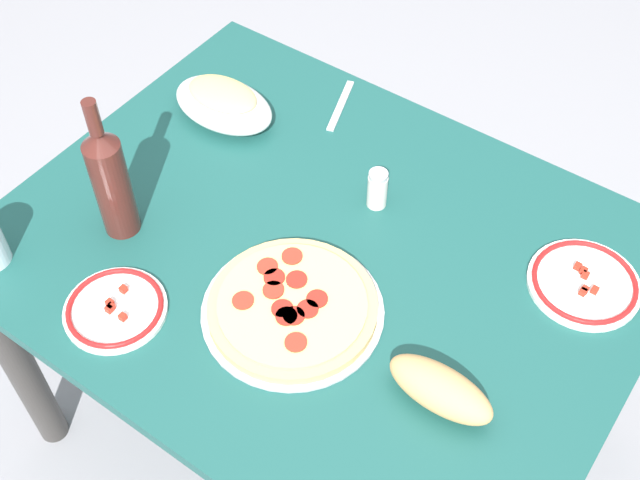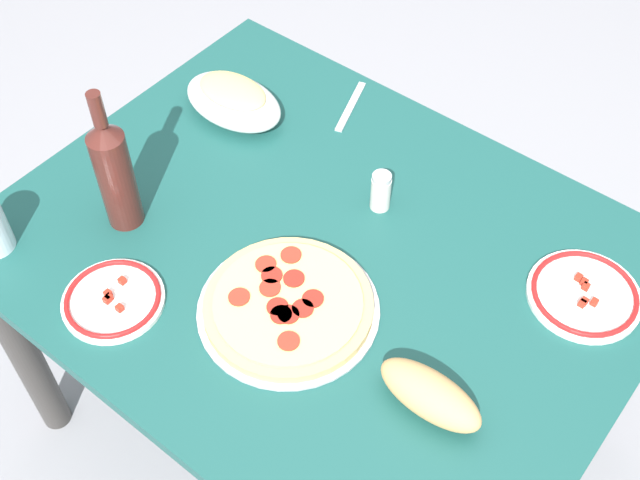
# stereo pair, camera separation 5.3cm
# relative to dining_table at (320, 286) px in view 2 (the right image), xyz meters

# --- Properties ---
(ground_plane) EXTENTS (8.00, 8.00, 0.00)m
(ground_plane) POSITION_rel_dining_table_xyz_m (0.00, 0.00, -0.59)
(ground_plane) COLOR gray
(ground_plane) RESTS_ON ground
(dining_table) EXTENTS (1.20, 0.94, 0.71)m
(dining_table) POSITION_rel_dining_table_xyz_m (0.00, 0.00, 0.00)
(dining_table) COLOR #194C47
(dining_table) RESTS_ON ground
(pepperoni_pizza) EXTENTS (0.33, 0.33, 0.03)m
(pepperoni_pizza) POSITION_rel_dining_table_xyz_m (0.04, -0.15, 0.13)
(pepperoni_pizza) COLOR #B7B7BC
(pepperoni_pizza) RESTS_ON dining_table
(baked_pasta_dish) EXTENTS (0.24, 0.15, 0.08)m
(baked_pasta_dish) POSITION_rel_dining_table_xyz_m (-0.39, 0.19, 0.16)
(baked_pasta_dish) COLOR white
(baked_pasta_dish) RESTS_ON dining_table
(wine_bottle) EXTENTS (0.07, 0.07, 0.32)m
(wine_bottle) POSITION_rel_dining_table_xyz_m (-0.35, -0.17, 0.24)
(wine_bottle) COLOR #471E19
(wine_bottle) RESTS_ON dining_table
(side_plate_near) EXTENTS (0.21, 0.21, 0.02)m
(side_plate_near) POSITION_rel_dining_table_xyz_m (0.45, 0.21, 0.12)
(side_plate_near) COLOR white
(side_plate_near) RESTS_ON dining_table
(side_plate_far) EXTENTS (0.19, 0.19, 0.02)m
(side_plate_far) POSITION_rel_dining_table_xyz_m (-0.22, -0.33, 0.12)
(side_plate_far) COLOR white
(side_plate_far) RESTS_ON dining_table
(bread_loaf) EXTENTS (0.19, 0.08, 0.07)m
(bread_loaf) POSITION_rel_dining_table_xyz_m (0.35, -0.15, 0.15)
(bread_loaf) COLOR tan
(bread_loaf) RESTS_ON dining_table
(spice_shaker) EXTENTS (0.04, 0.04, 0.09)m
(spice_shaker) POSITION_rel_dining_table_xyz_m (0.02, 0.16, 0.16)
(spice_shaker) COLOR silver
(spice_shaker) RESTS_ON dining_table
(fork_left) EXTENTS (0.07, 0.17, 0.00)m
(fork_left) POSITION_rel_dining_table_xyz_m (-0.20, 0.36, 0.12)
(fork_left) COLOR #B7B7BC
(fork_left) RESTS_ON dining_table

